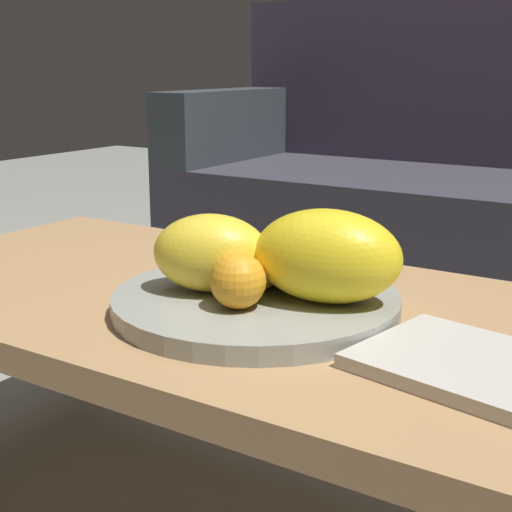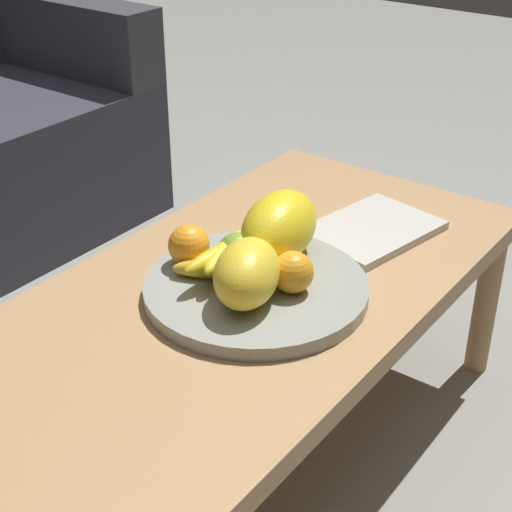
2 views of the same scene
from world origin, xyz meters
name	(u,v)px [view 1 (image 1 of 2)]	position (x,y,z in m)	size (l,w,h in m)	color
coffee_table	(247,328)	(0.00, 0.00, 0.34)	(1.23, 0.58, 0.39)	tan
couch	(473,207)	(-0.06, 1.26, 0.30)	(1.70, 0.70, 0.90)	#35323D
fruit_bowl	(256,302)	(0.03, -0.03, 0.40)	(0.38, 0.38, 0.03)	#969990
melon_large_front	(211,253)	(-0.02, -0.05, 0.46)	(0.15, 0.10, 0.10)	yellow
melon_smaller_beside	(327,256)	(0.13, -0.01, 0.47)	(0.19, 0.12, 0.12)	yellow
orange_front	(293,244)	(0.02, 0.10, 0.45)	(0.07, 0.07, 0.07)	orange
orange_right	(238,281)	(0.05, -0.09, 0.44)	(0.07, 0.07, 0.07)	orange
apple_front	(281,260)	(0.05, 0.01, 0.45)	(0.07, 0.07, 0.07)	olive
banana_bunch	(265,259)	(0.01, 0.03, 0.44)	(0.17, 0.15, 0.06)	gold
magazine	(482,368)	(0.35, -0.08, 0.39)	(0.25, 0.18, 0.02)	beige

